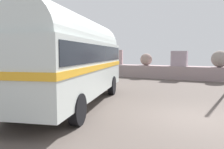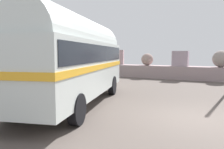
{
  "view_description": "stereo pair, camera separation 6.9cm",
  "coord_description": "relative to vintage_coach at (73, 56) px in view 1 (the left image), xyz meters",
  "views": [
    {
      "loc": [
        0.97,
        -7.71,
        2.15
      ],
      "look_at": [
        -3.34,
        0.27,
        1.31
      ],
      "focal_mm": 36.45,
      "sensor_mm": 36.0,
      "label": 1
    },
    {
      "loc": [
        1.03,
        -7.68,
        2.15
      ],
      "look_at": [
        -3.34,
        0.27,
        1.31
      ],
      "focal_mm": 36.45,
      "sensor_mm": 36.0,
      "label": 2
    }
  ],
  "objects": [
    {
      "name": "ground",
      "position": [
        4.89,
        0.22,
        -2.04
      ],
      "size": [
        32.0,
        26.0,
        0.02
      ],
      "color": "#594E48"
    },
    {
      "name": "breakwater",
      "position": [
        4.89,
        12.04,
        -1.31
      ],
      "size": [
        31.36,
        1.96,
        2.5
      ],
      "color": "gray",
      "rests_on": "ground"
    },
    {
      "name": "vintage_coach",
      "position": [
        0.0,
        0.0,
        0.0
      ],
      "size": [
        4.84,
        8.91,
        3.7
      ],
      "rotation": [
        0.0,
        0.0,
        0.3
      ],
      "color": "black",
      "rests_on": "ground"
    },
    {
      "name": "second_coach",
      "position": [
        -4.06,
        1.8,
        0.0
      ],
      "size": [
        5.77,
        8.79,
        3.7
      ],
      "rotation": [
        0.0,
        0.0,
        0.43
      ],
      "color": "black",
      "rests_on": "ground"
    }
  ]
}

